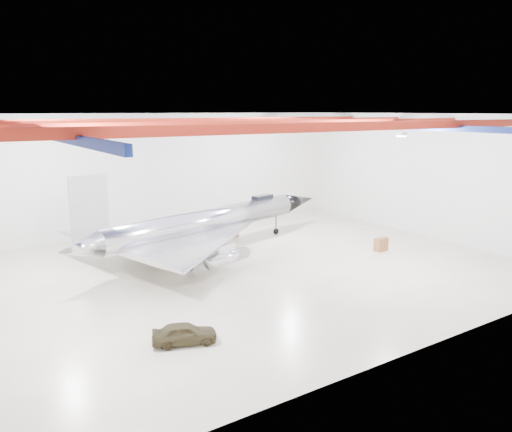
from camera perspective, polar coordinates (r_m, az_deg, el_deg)
floor at (r=35.62m, az=-2.90°, el=-6.46°), size 40.00×40.00×0.00m
wall_back at (r=47.72m, az=-12.13°, el=4.79°), size 40.00×0.00×40.00m
wall_right at (r=47.47m, az=18.42°, el=4.40°), size 0.00×30.00×30.00m
ceiling at (r=33.79m, az=-3.10°, el=11.52°), size 40.00×40.00×0.00m
ceiling_structure at (r=33.80m, az=-3.08°, el=10.38°), size 39.50×29.50×1.08m
jet_aircraft at (r=39.78m, az=-5.70°, el=-0.96°), size 26.27×18.54×7.28m
jeep at (r=25.40m, az=-8.18°, el=-13.13°), size 3.41×2.31×1.08m
desk at (r=42.01m, az=14.10°, el=-3.16°), size 1.25×0.72×1.10m
crate_ply at (r=38.74m, az=-10.94°, el=-4.86°), size 0.52×0.42×0.36m
engine_drum at (r=37.93m, az=-5.01°, el=-5.00°), size 0.48×0.48×0.42m
parts_bin at (r=45.44m, az=-2.42°, el=-2.09°), size 0.73×0.65×0.42m
crate_small at (r=39.56m, az=-13.11°, el=-4.65°), size 0.50×0.44×0.29m
tool_chest at (r=40.73m, az=-1.25°, el=-3.83°), size 0.38×0.38×0.33m
oil_barrel at (r=38.33m, az=-9.53°, el=-4.93°), size 0.63×0.50×0.44m
spares_box at (r=46.48m, az=-5.20°, el=-1.86°), size 0.44×0.44×0.35m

